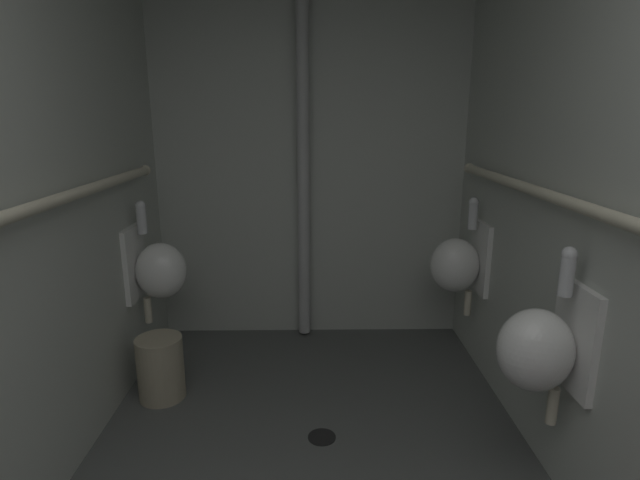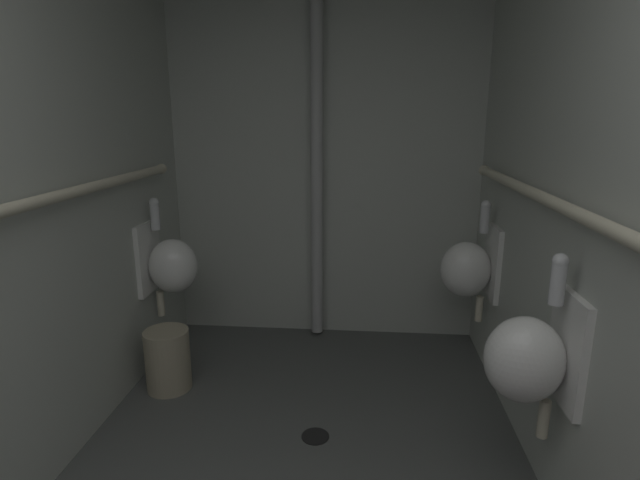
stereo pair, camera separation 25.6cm
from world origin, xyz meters
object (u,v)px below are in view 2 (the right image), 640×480
urinal_right_mid (530,357)px  floor_drain (315,436)px  urinal_right_far (469,268)px  standpipe_back_wall (317,162)px  waste_bin (168,360)px  urinal_left_mid (170,264)px

urinal_right_mid → floor_drain: 1.15m
urinal_right_far → standpipe_back_wall: bearing=156.4°
urinal_right_mid → urinal_right_far: 1.14m
standpipe_back_wall → urinal_right_mid: bearing=-58.4°
urinal_right_far → waste_bin: bearing=-167.5°
urinal_right_mid → waste_bin: size_ratio=2.09×
urinal_left_mid → floor_drain: size_ratio=5.39×
urinal_left_mid → standpipe_back_wall: bearing=30.4°
urinal_left_mid → urinal_right_mid: (1.83, -1.06, 0.00)m
urinal_right_mid → waste_bin: 1.98m
urinal_left_mid → urinal_right_far: size_ratio=1.00×
urinal_right_far → floor_drain: 1.34m
urinal_right_mid → waste_bin: urinal_right_mid is taller
standpipe_back_wall → urinal_right_far: bearing=-23.6°
urinal_right_mid → standpipe_back_wall: size_ratio=0.31×
standpipe_back_wall → waste_bin: 1.56m
urinal_left_mid → urinal_right_mid: size_ratio=1.00×
urinal_right_mid → waste_bin: (-1.76, 0.75, -0.49)m
urinal_right_mid → waste_bin: bearing=156.8°
standpipe_back_wall → waste_bin: (-0.80, -0.81, -1.07)m
waste_bin → floor_drain: bearing=-23.1°
urinal_right_mid → standpipe_back_wall: (-0.96, 1.57, 0.58)m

